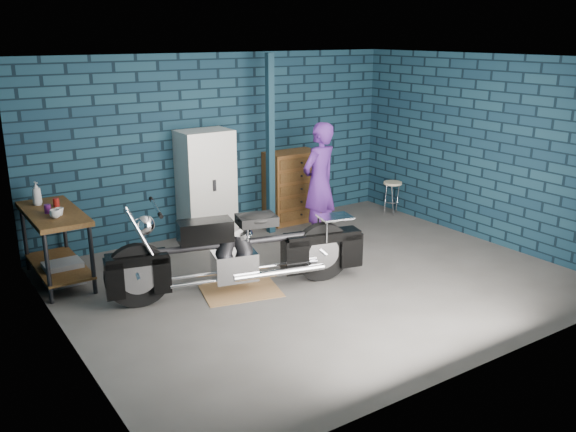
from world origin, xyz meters
name	(u,v)px	position (x,y,z in m)	size (l,w,h in m)	color
ground	(316,280)	(0.00, 0.00, 0.00)	(6.00, 6.00, 0.00)	#524F4C
room_walls	(292,123)	(0.00, 0.55, 1.90)	(6.02, 5.01, 2.71)	#102636
support_post	(270,146)	(0.55, 1.95, 1.35)	(0.10, 0.10, 2.70)	#122C3A
workbench	(57,247)	(-2.68, 1.75, 0.46)	(0.60, 1.40, 0.91)	brown
drip_mat	(241,291)	(-0.96, 0.23, 0.00)	(0.90, 0.68, 0.01)	brown
motorcycle	(240,245)	(-0.96, 0.23, 0.58)	(2.65, 0.72, 1.17)	black
person	(319,182)	(0.96, 1.26, 0.88)	(0.64, 0.42, 1.76)	#4A1F76
storage_bin	(64,273)	(-2.66, 1.64, 0.14)	(0.45, 0.32, 0.28)	gray
locker	(206,185)	(-0.39, 2.23, 0.82)	(0.76, 0.54, 1.63)	silver
tool_chest	(293,187)	(1.15, 2.23, 0.58)	(0.87, 0.48, 1.15)	brown
shop_stool	(392,198)	(2.78, 1.63, 0.28)	(0.31, 0.31, 0.56)	beige
cup_a	(55,214)	(-2.72, 1.44, 0.96)	(0.13, 0.13, 0.10)	beige
cup_b	(59,212)	(-2.65, 1.52, 0.96)	(0.10, 0.10, 0.09)	beige
mug_purple	(48,209)	(-2.75, 1.69, 0.96)	(0.08, 0.08, 0.11)	#55175D
mug_red	(56,202)	(-2.59, 1.94, 0.96)	(0.08, 0.08, 0.10)	maroon
bottle	(37,193)	(-2.77, 2.14, 1.06)	(0.11, 0.11, 0.30)	gray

